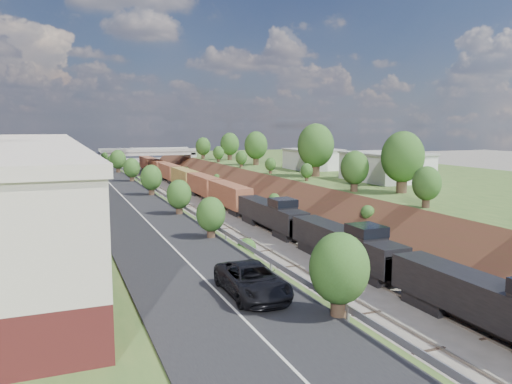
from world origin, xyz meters
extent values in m
cube|color=#385B25|center=(33.00, 60.00, 2.50)|extent=(44.00, 180.00, 5.00)
cube|color=brown|center=(-11.00, 60.00, 0.00)|extent=(10.00, 180.00, 10.00)
cube|color=brown|center=(11.00, 60.00, 0.00)|extent=(10.00, 180.00, 10.00)
cube|color=gray|center=(-2.60, 60.00, 0.09)|extent=(1.58, 180.00, 0.18)
cube|color=gray|center=(2.60, 60.00, 0.09)|extent=(1.58, 180.00, 0.18)
cube|color=black|center=(-15.50, 60.00, 5.05)|extent=(8.00, 180.00, 0.10)
cube|color=#99999E|center=(-11.40, 60.00, 5.55)|extent=(0.06, 171.00, 0.30)
cube|color=gray|center=(-11.50, 122.00, 3.10)|extent=(1.50, 8.00, 6.20)
cube|color=gray|center=(11.50, 122.00, 3.10)|extent=(1.50, 8.00, 6.20)
cube|color=gray|center=(0.00, 122.00, 6.20)|extent=(24.00, 8.00, 1.00)
cube|color=gray|center=(0.00, 118.00, 7.00)|extent=(24.00, 0.30, 0.80)
cube|color=gray|center=(0.00, 126.00, 7.00)|extent=(24.00, 0.30, 0.80)
cube|color=silver|center=(23.50, 52.00, 7.00)|extent=(9.00, 12.00, 4.00)
cube|color=silver|center=(23.00, 74.00, 6.80)|extent=(8.00, 10.00, 3.60)
cylinder|color=#473323|center=(17.00, 40.00, 6.31)|extent=(1.30, 1.30, 2.62)
ellipsoid|color=#2D511C|center=(17.00, 40.00, 9.46)|extent=(5.25, 5.25, 6.30)
cylinder|color=#473323|center=(-11.80, 20.00, 5.61)|extent=(0.66, 0.66, 1.22)
ellipsoid|color=#2D511C|center=(-11.80, 20.00, 7.08)|extent=(2.45, 2.45, 2.94)
cube|color=black|center=(2.60, 12.68, 2.16)|extent=(2.73, 16.41, 2.53)
cube|color=black|center=(2.60, 30.09, 2.16)|extent=(2.73, 16.41, 2.53)
cube|color=black|center=(2.60, 47.49, 2.16)|extent=(2.73, 16.41, 2.53)
cube|color=brown|center=(2.60, 100.71, 2.54)|extent=(2.73, 88.03, 3.28)
imported|color=black|center=(-14.07, 11.67, 5.86)|extent=(2.62, 5.50, 1.52)
camera|label=1|loc=(-22.60, -9.90, 13.22)|focal=35.00mm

